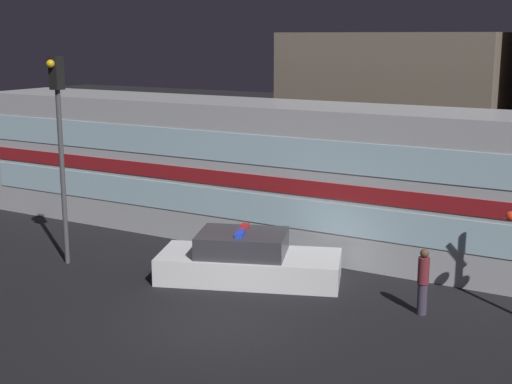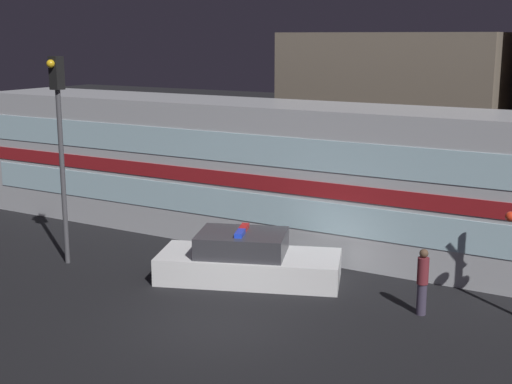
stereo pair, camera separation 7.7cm
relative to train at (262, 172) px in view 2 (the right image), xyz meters
The scene contains 6 objects.
ground_plane 7.38m from the train, 68.30° to the right, with size 120.00×120.00×0.00m, color black.
train is the anchor object (origin of this frame).
police_car 4.36m from the train, 65.86° to the right, with size 5.19×3.51×1.42m.
pedestrian 7.57m from the train, 30.17° to the right, with size 0.27×0.27×1.60m.
traffic_light_corner 6.43m from the train, 125.37° to the right, with size 0.30×0.46×5.87m.
building_left 7.74m from the train, 76.83° to the left, with size 8.23×4.62×6.53m.
Camera 2 is at (8.36, -12.75, 6.40)m, focal length 50.00 mm.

